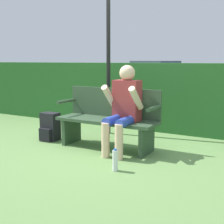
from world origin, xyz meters
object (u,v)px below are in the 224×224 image
Objects in this scene: person_seated at (124,105)px; parked_car at (155,74)px; park_bench at (109,118)px; backpack at (50,127)px; signpost at (108,40)px; water_bottle at (115,160)px.

person_seated is 11.93m from parked_car.
person_seated is (0.31, -0.12, 0.24)m from park_bench.
person_seated reaches higher than backpack.
backpack is (-1.05, -0.12, -0.23)m from park_bench.
parked_car reaches higher than backpack.
person_seated is 0.43× the size of signpost.
park_bench is at bearing 159.27° from person_seated.
water_bottle is at bearing -69.93° from person_seated.
signpost reaches higher than parked_car.
parked_car reaches higher than park_bench.
parked_car reaches higher than water_bottle.
water_bottle is 0.06× the size of parked_car.
water_bottle is at bearing -55.74° from park_bench.
signpost is (-1.04, 1.63, 1.51)m from water_bottle.
backpack is 1.78m from signpost.
water_bottle is (1.63, -0.74, -0.09)m from backpack.
backpack is 1.79m from water_bottle.
park_bench is 1.08m from water_bottle.
parked_car is at bearing 109.70° from water_bottle.
backpack is at bearing -55.58° from parked_car.
backpack is at bearing -173.73° from park_bench.
parked_car is at bearing 109.68° from person_seated.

